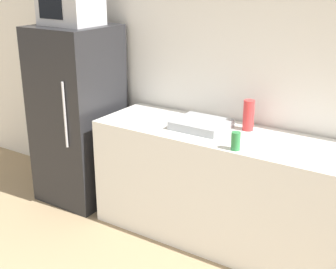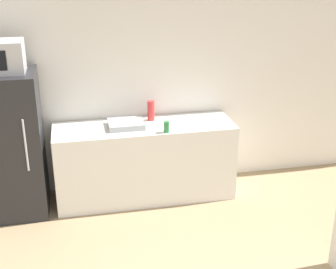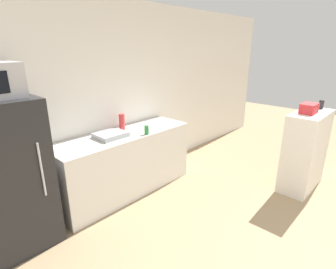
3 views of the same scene
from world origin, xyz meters
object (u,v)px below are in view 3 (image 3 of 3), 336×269
at_px(jar, 321,104).
at_px(basket, 309,108).
at_px(refrigerator, 12,176).
at_px(bottle_tall, 122,122).
at_px(bottle_short, 147,130).

bearing_deg(jar, basket, 173.97).
xyz_separation_m(refrigerator, bottle_tall, (1.50, 0.20, 0.21)).
bearing_deg(bottle_tall, refrigerator, -172.57).
height_order(refrigerator, bottle_tall, refrigerator).
xyz_separation_m(refrigerator, bottle_short, (1.60, -0.21, 0.16)).
relative_size(bottle_tall, basket, 0.84).
distance_m(refrigerator, bottle_tall, 1.53).
bearing_deg(bottle_tall, basket, -49.02).
height_order(bottle_tall, jar, jar).
distance_m(refrigerator, jar, 4.02).
relative_size(bottle_tall, jar, 1.85).
bearing_deg(bottle_short, refrigerator, 172.50).
relative_size(basket, jar, 2.21).
bearing_deg(bottle_short, bottle_tall, 103.08).
xyz_separation_m(bottle_tall, basket, (1.67, -1.92, 0.22)).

